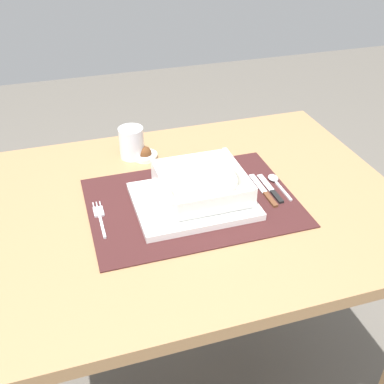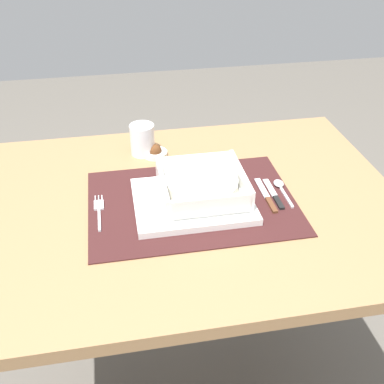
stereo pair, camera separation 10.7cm
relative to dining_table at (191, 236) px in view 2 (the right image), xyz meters
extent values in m
cube|color=#936D47|center=(0.00, 0.00, 0.09)|extent=(0.99, 0.75, 0.03)
cube|color=brown|center=(-0.45, 0.33, -0.29)|extent=(0.05, 0.05, 0.73)
cube|color=brown|center=(0.45, 0.33, -0.29)|extent=(0.05, 0.05, 0.73)
cube|color=#381919|center=(0.00, -0.01, 0.11)|extent=(0.48, 0.34, 0.00)
cube|color=white|center=(0.00, -0.02, 0.12)|extent=(0.27, 0.22, 0.02)
cube|color=white|center=(0.03, 0.00, 0.13)|extent=(0.19, 0.19, 0.01)
cube|color=white|center=(-0.07, 0.00, 0.16)|extent=(0.01, 0.19, 0.04)
cube|color=white|center=(0.12, 0.00, 0.16)|extent=(0.01, 0.19, 0.04)
cube|color=white|center=(0.03, -0.10, 0.16)|extent=(0.17, 0.01, 0.04)
cube|color=white|center=(0.03, 0.09, 0.16)|extent=(0.17, 0.01, 0.04)
cylinder|color=silver|center=(0.03, 0.00, 0.15)|extent=(0.17, 0.17, 0.03)
cube|color=silver|center=(-0.21, -0.05, 0.11)|extent=(0.01, 0.08, 0.00)
cube|color=silver|center=(-0.21, 0.01, 0.11)|extent=(0.02, 0.04, 0.00)
cylinder|color=silver|center=(-0.22, 0.04, 0.11)|extent=(0.00, 0.02, 0.00)
cylinder|color=silver|center=(-0.21, 0.04, 0.11)|extent=(0.00, 0.02, 0.00)
cylinder|color=silver|center=(-0.21, 0.04, 0.11)|extent=(0.00, 0.02, 0.00)
cube|color=silver|center=(0.22, -0.04, 0.11)|extent=(0.01, 0.08, 0.00)
ellipsoid|color=silver|center=(0.22, 0.02, 0.12)|extent=(0.02, 0.03, 0.01)
cube|color=black|center=(0.20, -0.05, 0.11)|extent=(0.01, 0.05, 0.01)
cube|color=silver|center=(0.20, 0.01, 0.11)|extent=(0.01, 0.07, 0.00)
cube|color=#59331E|center=(0.18, -0.06, 0.11)|extent=(0.01, 0.06, 0.01)
cube|color=silver|center=(0.18, 0.01, 0.11)|extent=(0.01, 0.08, 0.00)
cylinder|color=white|center=(-0.09, 0.25, 0.15)|extent=(0.07, 0.07, 0.08)
cylinder|color=#C64C1E|center=(-0.09, 0.25, 0.14)|extent=(0.05, 0.05, 0.06)
cylinder|color=white|center=(-0.06, 0.23, 0.11)|extent=(0.07, 0.07, 0.01)
sphere|color=#593319|center=(-0.06, 0.23, 0.12)|extent=(0.04, 0.04, 0.04)
camera|label=1|loc=(-0.26, -0.86, 0.74)|focal=43.94mm
camera|label=2|loc=(-0.16, -0.89, 0.74)|focal=43.94mm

